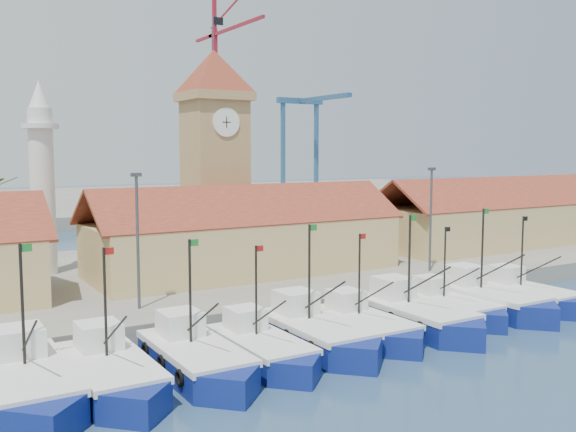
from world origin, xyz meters
TOP-DOWN VIEW (x-y plane):
  - ground at (0.00, 0.00)m, footprint 400.00×400.00m
  - quay at (0.00, 24.00)m, footprint 140.00×32.00m
  - terminal at (0.00, 110.00)m, footprint 240.00×80.00m
  - boat_0 at (-20.46, 2.42)m, footprint 3.86×10.57m
  - boat_1 at (-16.65, 1.97)m, footprint 3.64×9.98m
  - boat_2 at (-12.11, 1.89)m, footprint 3.70×10.13m
  - boat_3 at (-8.16, 1.84)m, footprint 3.38×9.25m
  - boat_4 at (-4.07, 2.47)m, footprint 3.83×10.49m
  - boat_5 at (-0.30, 2.50)m, footprint 3.42×9.36m
  - boat_6 at (3.92, 2.39)m, footprint 3.91×10.72m
  - boat_7 at (8.06, 3.41)m, footprint 3.33×9.13m
  - boat_8 at (11.72, 3.11)m, footprint 3.93×10.75m
  - boat_9 at (15.71, 2.83)m, footprint 3.54×9.69m
  - hall_center at (0.00, 20.00)m, footprint 27.04×10.13m
  - hall_right at (32.00, 20.00)m, footprint 31.20×10.13m
  - clock_tower at (0.00, 26.00)m, footprint 5.80×5.80m
  - minaret at (-15.00, 28.00)m, footprint 3.00×3.00m
  - lamp_posts at (0.50, 12.00)m, footprint 80.70×0.25m
  - crane_red_right at (36.31, 103.63)m, footprint 1.00×32.74m
  - gantry at (62.00, 106.65)m, footprint 13.00×22.00m

SIDE VIEW (x-z plane):
  - ground at x=0.00m, z-range 0.00..0.00m
  - boat_7 at x=8.06m, z-range -2.74..4.17m
  - boat_3 at x=-8.16m, z-range -2.78..4.22m
  - boat_5 at x=-0.30m, z-range -2.81..4.27m
  - quay at x=0.00m, z-range 0.00..1.50m
  - boat_9 at x=15.71m, z-range -2.91..4.43m
  - boat_1 at x=-16.65m, z-range -3.00..4.56m
  - boat_2 at x=-12.11m, z-range -3.04..4.62m
  - boat_4 at x=-4.07m, z-range -3.15..4.79m
  - boat_0 at x=-20.46m, z-range -3.17..4.82m
  - boat_6 at x=3.92m, z-range -3.22..4.89m
  - boat_8 at x=11.72m, z-range -3.23..4.91m
  - terminal at x=0.00m, z-range 0.00..2.00m
  - hall_center at x=0.00m, z-range 0.18..7.79m
  - hall_right at x=32.00m, z-range 0.18..7.79m
  - lamp_posts at x=0.50m, z-range 1.96..10.99m
  - minaret at x=-15.00m, z-range 1.58..17.88m
  - clock_tower at x=0.00m, z-range 0.61..23.31m
  - gantry at x=62.00m, z-range 8.44..31.64m
  - crane_red_right at x=36.31m, z-range 4.41..48.23m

